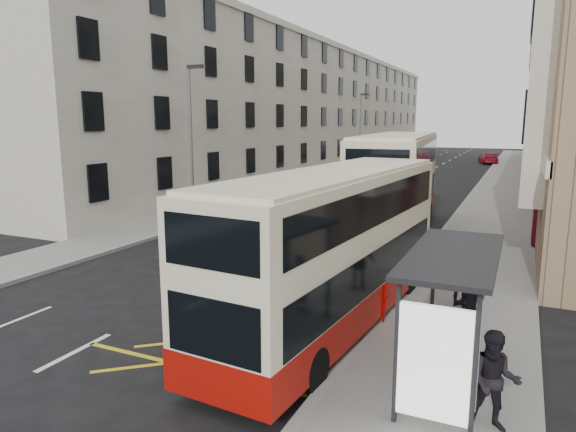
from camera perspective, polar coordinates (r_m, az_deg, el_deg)
The scene contains 20 objects.
ground at distance 14.81m, azimuth -16.83°, elevation -11.24°, with size 200.00×200.00×0.00m, color black.
pavement_right at distance 40.56m, azimuth 22.62°, elevation 2.20°, with size 4.00×120.00×0.15m, color slate.
pavement_left at distance 43.88m, azimuth 1.96°, elevation 3.58°, with size 3.00×120.00×0.15m, color slate.
kerb_right at distance 40.67m, azimuth 19.81°, elevation 2.41°, with size 0.25×120.00×0.15m, color gray.
kerb_left at distance 43.33m, azimuth 3.80°, elevation 3.47°, with size 0.25×120.00×0.15m, color gray.
road_markings at distance 56.22m, azimuth 15.08°, elevation 4.68°, with size 10.00×110.00×0.01m, color silver, non-canonical shape.
terrace_left at distance 60.16m, azimuth 2.51°, elevation 11.60°, with size 9.18×79.00×13.25m.
bus_shelter at distance 10.36m, azimuth 18.27°, elevation -8.25°, with size 1.65×4.25×2.70m.
guard_railing at distance 16.84m, azimuth 13.36°, elevation -5.33°, with size 0.06×6.56×1.01m.
street_lamp_near at distance 27.16m, azimuth -10.66°, elevation 8.78°, with size 0.93×0.18×8.00m.
street_lamp_far at distance 54.49m, azimuth 8.08°, elevation 9.65°, with size 0.93×0.18×8.00m.
double_decker_front at distance 13.42m, azimuth 5.21°, elevation -3.62°, with size 3.21×10.54×4.14m.
double_decker_rear at distance 24.79m, azimuth 12.03°, elevation 3.46°, with size 3.85×12.16×4.77m.
pedestrian_near at distance 12.95m, azimuth 19.58°, elevation -10.03°, with size 0.59×0.39×1.63m, color black.
pedestrian_mid at distance 9.77m, azimuth 21.95°, elevation -16.66°, with size 0.86×0.67×1.77m, color black.
pedestrian_far at distance 15.42m, azimuth 18.81°, elevation -6.42°, with size 1.04×0.43×1.77m, color black.
white_van at distance 51.86m, azimuth 8.39°, elevation 5.22°, with size 2.28×4.93×1.37m, color white.
car_silver at distance 70.36m, azimuth 14.35°, elevation 6.38°, with size 1.63×4.04×1.38m, color #A3A5AB.
car_dark at distance 77.14m, azimuth 13.88°, elevation 6.75°, with size 1.49×4.28×1.41m, color black.
car_red at distance 70.50m, azimuth 21.36°, elevation 6.01°, with size 1.97×4.84×1.41m, color maroon.
Camera 1 is at (9.30, -10.19, 5.38)m, focal length 32.00 mm.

